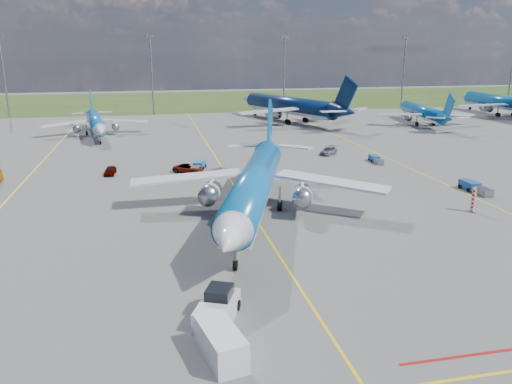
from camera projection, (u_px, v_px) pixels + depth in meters
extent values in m
plane|color=#565653|center=(279.00, 256.00, 47.17)|extent=(400.00, 400.00, 0.00)
cube|color=#2D4719|center=(179.00, 101.00, 188.20)|extent=(400.00, 80.00, 0.01)
cube|color=yellow|center=(229.00, 178.00, 75.38)|extent=(0.25, 160.00, 0.02)
cube|color=yellow|center=(32.00, 173.00, 78.79)|extent=(0.25, 120.00, 0.02)
cube|color=yellow|center=(383.00, 156.00, 90.76)|extent=(0.25, 120.00, 0.02)
cube|color=#A5140F|center=(471.00, 355.00, 31.84)|extent=(10.00, 0.25, 0.02)
cylinder|color=slate|center=(4.00, 78.00, 137.58)|extent=(0.50, 0.50, 22.00)
cylinder|color=slate|center=(152.00, 77.00, 145.56)|extent=(0.50, 0.50, 22.00)
cube|color=slate|center=(150.00, 36.00, 142.44)|extent=(2.20, 0.50, 0.80)
cylinder|color=slate|center=(284.00, 75.00, 153.54)|extent=(0.50, 0.50, 22.00)
cube|color=slate|center=(285.00, 37.00, 150.42)|extent=(2.20, 0.50, 0.80)
cylinder|color=slate|center=(403.00, 74.00, 161.52)|extent=(0.50, 0.50, 22.00)
cube|color=slate|center=(406.00, 38.00, 158.40)|extent=(2.20, 0.50, 0.80)
cylinder|color=slate|center=(511.00, 73.00, 169.50)|extent=(0.50, 0.50, 22.00)
cylinder|color=red|center=(473.00, 200.00, 59.47)|extent=(0.50, 0.50, 3.00)
cube|color=silver|center=(217.00, 310.00, 35.95)|extent=(4.04, 5.18, 1.42)
cube|color=black|center=(219.00, 293.00, 36.29)|extent=(2.39, 2.50, 0.99)
cube|color=slate|center=(227.00, 293.00, 38.66)|extent=(1.29, 2.52, 0.22)
cube|color=silver|center=(221.00, 343.00, 31.31)|extent=(3.02, 5.01, 2.06)
imported|color=#999999|center=(110.00, 171.00, 77.46)|extent=(1.93, 3.94, 1.29)
imported|color=#999999|center=(189.00, 169.00, 78.58)|extent=(5.34, 4.48, 1.36)
imported|color=#999999|center=(329.00, 151.00, 92.25)|extent=(4.65, 4.79, 1.38)
cube|color=#184994|center=(470.00, 185.00, 69.06)|extent=(1.69, 3.01, 1.25)
cube|color=slate|center=(484.00, 192.00, 66.33)|extent=(1.44, 2.32, 1.02)
cube|color=#1A5F9D|center=(199.00, 165.00, 81.43)|extent=(2.36, 3.20, 1.21)
cube|color=slate|center=(195.00, 170.00, 78.73)|extent=(1.95, 2.50, 0.99)
cube|color=#19529B|center=(374.00, 158.00, 86.73)|extent=(1.59, 2.59, 1.04)
cube|color=slate|center=(379.00, 162.00, 84.40)|extent=(1.34, 2.01, 0.85)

